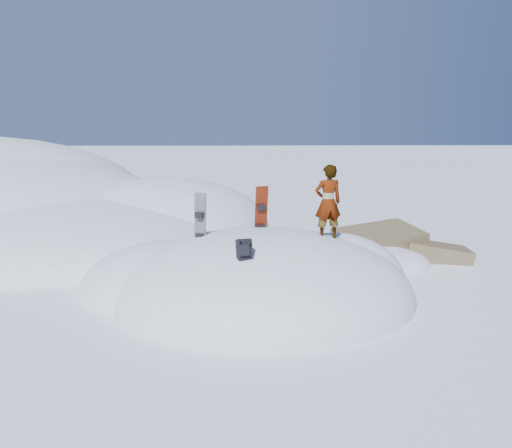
{
  "coord_description": "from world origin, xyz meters",
  "views": [
    {
      "loc": [
        -0.41,
        -11.02,
        4.09
      ],
      "look_at": [
        -0.15,
        0.3,
        1.63
      ],
      "focal_mm": 35.0,
      "sensor_mm": 36.0,
      "label": 1
    }
  ],
  "objects_px": {
    "person": "(328,202)",
    "snowboard_dark": "(200,228)",
    "snowboard_red": "(261,219)",
    "backpack": "(244,249)"
  },
  "relations": [
    {
      "from": "person",
      "to": "snowboard_dark",
      "type": "bearing_deg",
      "value": -11.66
    },
    {
      "from": "snowboard_red",
      "to": "person",
      "type": "relative_size",
      "value": 0.96
    },
    {
      "from": "snowboard_red",
      "to": "person",
      "type": "distance_m",
      "value": 1.72
    },
    {
      "from": "snowboard_red",
      "to": "person",
      "type": "xyz_separation_m",
      "value": [
        1.52,
        -0.6,
        0.52
      ]
    },
    {
      "from": "backpack",
      "to": "snowboard_dark",
      "type": "bearing_deg",
      "value": 103.16
    },
    {
      "from": "snowboard_dark",
      "to": "person",
      "type": "bearing_deg",
      "value": 31.63
    },
    {
      "from": "snowboard_red",
      "to": "backpack",
      "type": "bearing_deg",
      "value": -121.57
    },
    {
      "from": "snowboard_dark",
      "to": "backpack",
      "type": "distance_m",
      "value": 1.99
    },
    {
      "from": "snowboard_dark",
      "to": "backpack",
      "type": "relative_size",
      "value": 3.5
    },
    {
      "from": "person",
      "to": "backpack",
      "type": "bearing_deg",
      "value": 29.94
    }
  ]
}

